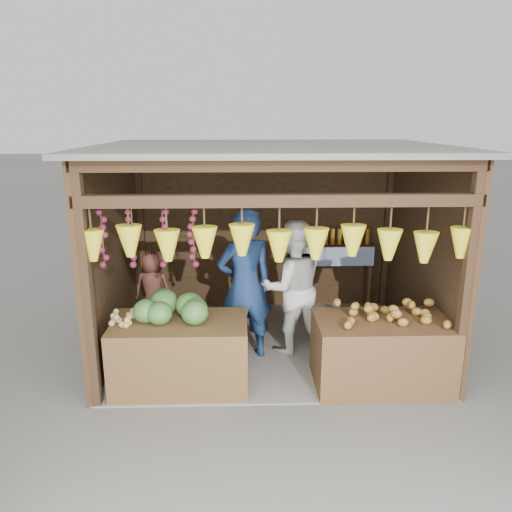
{
  "coord_description": "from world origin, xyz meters",
  "views": [
    {
      "loc": [
        -0.38,
        -6.22,
        2.96
      ],
      "look_at": [
        -0.19,
        -0.1,
        1.28
      ],
      "focal_mm": 35.0,
      "sensor_mm": 36.0,
      "label": 1
    }
  ],
  "objects_px": {
    "counter_left": "(181,354)",
    "vendor_seated": "(153,288)",
    "counter_right": "(381,353)",
    "man_standing": "(245,286)",
    "woman_standing": "(292,287)"
  },
  "relations": [
    {
      "from": "counter_left",
      "to": "vendor_seated",
      "type": "height_order",
      "value": "vendor_seated"
    },
    {
      "from": "counter_right",
      "to": "man_standing",
      "type": "relative_size",
      "value": 0.78
    },
    {
      "from": "counter_right",
      "to": "counter_left",
      "type": "bearing_deg",
      "value": 178.83
    },
    {
      "from": "woman_standing",
      "to": "vendor_seated",
      "type": "bearing_deg",
      "value": -16.53
    },
    {
      "from": "counter_right",
      "to": "woman_standing",
      "type": "distance_m",
      "value": 1.39
    },
    {
      "from": "man_standing",
      "to": "woman_standing",
      "type": "xyz_separation_m",
      "value": [
        0.61,
        0.19,
        -0.09
      ]
    },
    {
      "from": "woman_standing",
      "to": "counter_left",
      "type": "bearing_deg",
      "value": 22.32
    },
    {
      "from": "vendor_seated",
      "to": "counter_right",
      "type": "bearing_deg",
      "value": 158.89
    },
    {
      "from": "man_standing",
      "to": "woman_standing",
      "type": "height_order",
      "value": "man_standing"
    },
    {
      "from": "counter_left",
      "to": "woman_standing",
      "type": "xyz_separation_m",
      "value": [
        1.35,
        0.86,
        0.49
      ]
    },
    {
      "from": "counter_left",
      "to": "vendor_seated",
      "type": "distance_m",
      "value": 1.24
    },
    {
      "from": "vendor_seated",
      "to": "woman_standing",
      "type": "bearing_deg",
      "value": 174.57
    },
    {
      "from": "counter_left",
      "to": "man_standing",
      "type": "relative_size",
      "value": 0.78
    },
    {
      "from": "counter_left",
      "to": "counter_right",
      "type": "height_order",
      "value": "counter_right"
    },
    {
      "from": "counter_right",
      "to": "vendor_seated",
      "type": "distance_m",
      "value": 3.0
    }
  ]
}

